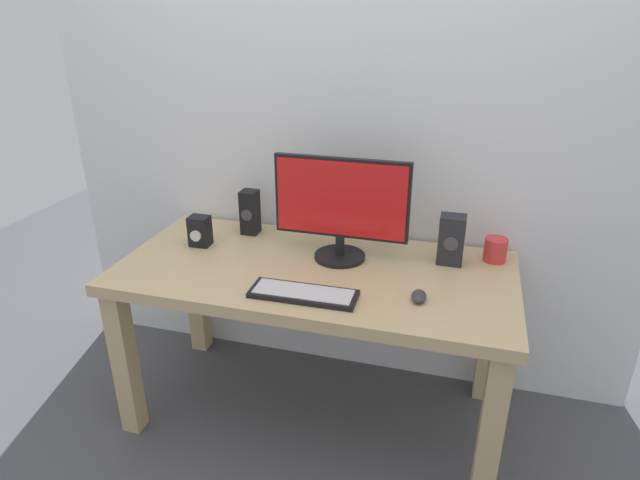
{
  "coord_description": "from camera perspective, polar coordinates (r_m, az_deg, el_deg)",
  "views": [
    {
      "loc": [
        0.53,
        -1.81,
        1.65
      ],
      "look_at": [
        0.02,
        0.0,
        0.83
      ],
      "focal_mm": 30.36,
      "sensor_mm": 36.0,
      "label": 1
    }
  ],
  "objects": [
    {
      "name": "monitor",
      "position": [
        2.12,
        2.23,
        3.59
      ],
      "size": [
        0.54,
        0.21,
        0.41
      ],
      "color": "black",
      "rests_on": "desk"
    },
    {
      "name": "speaker_right",
      "position": [
        2.18,
        13.68,
        0.04
      ],
      "size": [
        0.1,
        0.08,
        0.2
      ],
      "color": "#232328",
      "rests_on": "desk"
    },
    {
      "name": "coffee_mug",
      "position": [
        2.26,
        18.0,
        -0.98
      ],
      "size": [
        0.09,
        0.09,
        0.09
      ],
      "primitive_type": "cylinder",
      "color": "red",
      "rests_on": "desk"
    },
    {
      "name": "ground_plane",
      "position": [
        2.51,
        -0.51,
        -17.43
      ],
      "size": [
        6.0,
        6.0,
        0.0
      ],
      "primitive_type": "plane",
      "color": "#4C4C51"
    },
    {
      "name": "wall_back",
      "position": [
        2.29,
        2.39,
        19.87
      ],
      "size": [
        2.64,
        0.04,
        3.0
      ],
      "primitive_type": "cube",
      "color": "silver",
      "rests_on": "ground_plane"
    },
    {
      "name": "keyboard_primary",
      "position": [
        1.91,
        -1.76,
        -5.67
      ],
      "size": [
        0.38,
        0.14,
        0.02
      ],
      "color": "black",
      "rests_on": "desk"
    },
    {
      "name": "speaker_left",
      "position": [
        2.42,
        -7.39,
        2.93
      ],
      "size": [
        0.07,
        0.08,
        0.2
      ],
      "color": "black",
      "rests_on": "desk"
    },
    {
      "name": "audio_controller",
      "position": [
        2.34,
        -12.56,
        0.92
      ],
      "size": [
        0.08,
        0.08,
        0.13
      ],
      "color": "black",
      "rests_on": "desk"
    },
    {
      "name": "desk",
      "position": [
        2.16,
        -0.57,
        -5.37
      ],
      "size": [
        1.54,
        0.74,
        0.71
      ],
      "color": "tan",
      "rests_on": "ground_plane"
    },
    {
      "name": "mouse",
      "position": [
        1.91,
        10.37,
        -5.85
      ],
      "size": [
        0.05,
        0.09,
        0.03
      ],
      "primitive_type": "ellipsoid",
      "rotation": [
        0.0,
        0.0,
        0.03
      ],
      "color": "#333338",
      "rests_on": "desk"
    }
  ]
}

